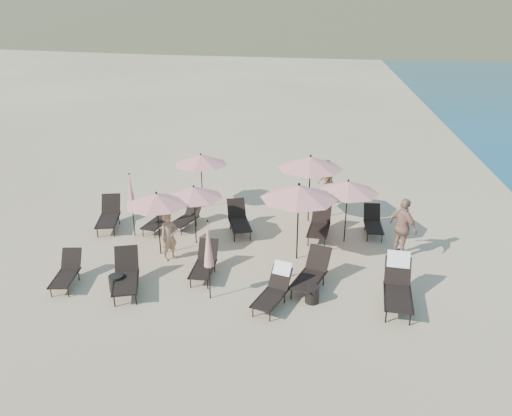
# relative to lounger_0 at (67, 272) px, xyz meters

# --- Properties ---
(ground) EXTENTS (800.00, 800.00, 0.00)m
(ground) POSITION_rel_lounger_0_xyz_m (4.99, 0.33, -0.40)
(ground) COLOR #D6BA8C
(ground) RESTS_ON ground
(lounger_0) EXTENTS (0.79, 1.54, 0.85)m
(lounger_0) POSITION_rel_lounger_0_xyz_m (0.00, 0.00, 0.00)
(lounger_0) COLOR black
(lounger_0) RESTS_ON ground
(lounger_1) EXTENTS (1.19, 1.87, 1.01)m
(lounger_1) POSITION_rel_lounger_0_xyz_m (1.77, -0.05, 0.07)
(lounger_1) COLOR black
(lounger_1) RESTS_ON ground
(lounger_2) EXTENTS (0.61, 1.56, 0.89)m
(lounger_2) POSITION_rel_lounger_0_xyz_m (3.71, 1.04, 0.02)
(lounger_2) COLOR black
(lounger_2) RESTS_ON ground
(lounger_3) EXTENTS (1.00, 1.65, 0.97)m
(lounger_3) POSITION_rel_lounger_0_xyz_m (5.88, -0.17, 0.07)
(lounger_3) COLOR black
(lounger_3) RESTS_ON ground
(lounger_4) EXTENTS (1.15, 1.83, 0.99)m
(lounger_4) POSITION_rel_lounger_0_xyz_m (6.81, 0.80, 0.07)
(lounger_4) COLOR black
(lounger_4) RESTS_ON ground
(lounger_5) EXTENTS (0.83, 1.95, 1.18)m
(lounger_5) POSITION_rel_lounger_0_xyz_m (9.07, 0.32, 0.17)
(lounger_5) COLOR black
(lounger_5) RESTS_ON ground
(lounger_6) EXTENTS (1.09, 1.88, 1.02)m
(lounger_6) POSITION_rel_lounger_0_xyz_m (-0.48, 3.97, 0.08)
(lounger_6) COLOR black
(lounger_6) RESTS_ON ground
(lounger_7) EXTENTS (0.82, 1.55, 0.85)m
(lounger_7) POSITION_rel_lounger_0_xyz_m (1.32, 4.03, 0.00)
(lounger_7) COLOR black
(lounger_7) RESTS_ON ground
(lounger_8) EXTENTS (1.02, 1.60, 0.86)m
(lounger_8) POSITION_rel_lounger_0_xyz_m (2.24, 4.40, 0.01)
(lounger_8) COLOR black
(lounger_8) RESTS_ON ground
(lounger_9) EXTENTS (1.16, 1.83, 0.98)m
(lounger_9) POSITION_rel_lounger_0_xyz_m (4.14, 4.28, 0.06)
(lounger_9) COLOR black
(lounger_9) RESTS_ON ground
(lounger_10) EXTENTS (0.81, 1.78, 1.00)m
(lounger_10) POSITION_rel_lounger_0_xyz_m (6.95, 4.23, 0.07)
(lounger_10) COLOR black
(lounger_10) RESTS_ON ground
(lounger_11) EXTENTS (0.63, 1.54, 0.87)m
(lounger_11) POSITION_rel_lounger_0_xyz_m (8.77, 4.80, 0.01)
(lounger_11) COLOR black
(lounger_11) RESTS_ON ground
(umbrella_open_0) EXTENTS (1.95, 1.95, 2.10)m
(umbrella_open_0) POSITION_rel_lounger_0_xyz_m (1.98, 2.22, 1.46)
(umbrella_open_0) COLOR black
(umbrella_open_0) RESTS_ON ground
(umbrella_open_1) EXTENTS (1.89, 1.89, 2.04)m
(umbrella_open_1) POSITION_rel_lounger_0_xyz_m (2.90, 3.15, 1.41)
(umbrella_open_1) COLOR black
(umbrella_open_1) RESTS_ON ground
(umbrella_open_2) EXTENTS (2.32, 2.32, 2.50)m
(umbrella_open_2) POSITION_rel_lounger_0_xyz_m (6.29, 2.51, 1.81)
(umbrella_open_2) COLOR black
(umbrella_open_2) RESTS_ON ground
(umbrella_open_3) EXTENTS (2.04, 2.04, 2.20)m
(umbrella_open_3) POSITION_rel_lounger_0_xyz_m (2.32, 6.38, 1.55)
(umbrella_open_3) COLOR black
(umbrella_open_3) RESTS_ON ground
(umbrella_open_4) EXTENTS (2.34, 2.34, 2.52)m
(umbrella_open_4) POSITION_rel_lounger_0_xyz_m (6.50, 5.61, 1.83)
(umbrella_open_4) COLOR black
(umbrella_open_4) RESTS_ON ground
(umbrella_open_5) EXTENTS (2.04, 2.04, 2.19)m
(umbrella_open_5) POSITION_rel_lounger_0_xyz_m (7.79, 3.98, 1.54)
(umbrella_open_5) COLOR black
(umbrella_open_5) RESTS_ON ground
(umbrella_closed_0) EXTENTS (0.27, 0.27, 2.29)m
(umbrella_closed_0) POSITION_rel_lounger_0_xyz_m (4.15, -0.15, 1.20)
(umbrella_closed_0) COLOR black
(umbrella_closed_0) RESTS_ON ground
(umbrella_closed_1) EXTENTS (0.27, 0.27, 2.27)m
(umbrella_closed_1) POSITION_rel_lounger_0_xyz_m (0.66, 3.40, 1.18)
(umbrella_closed_1) COLOR black
(umbrella_closed_1) RESTS_ON ground
(side_table_0) EXTENTS (0.41, 0.41, 0.47)m
(side_table_0) POSITION_rel_lounger_0_xyz_m (1.51, -0.14, -0.16)
(side_table_0) COLOR black
(side_table_0) RESTS_ON ground
(side_table_1) EXTENTS (0.38, 0.38, 0.46)m
(side_table_1) POSITION_rel_lounger_0_xyz_m (6.87, 0.05, -0.17)
(side_table_1) COLOR black
(side_table_1) RESTS_ON ground
(beachgoer_a) EXTENTS (0.65, 0.66, 1.54)m
(beachgoer_a) POSITION_rel_lounger_0_xyz_m (2.39, 1.90, 0.37)
(beachgoer_a) COLOR #AA7C5C
(beachgoer_a) RESTS_ON ground
(beachgoer_b) EXTENTS (0.70, 0.88, 1.78)m
(beachgoer_b) POSITION_rel_lounger_0_xyz_m (7.07, 7.51, 0.49)
(beachgoer_b) COLOR #9B7350
(beachgoer_b) RESTS_ON ground
(beachgoer_c) EXTENTS (1.05, 1.16, 1.90)m
(beachgoer_c) POSITION_rel_lounger_0_xyz_m (9.53, 3.21, 0.55)
(beachgoer_c) COLOR #A7755F
(beachgoer_c) RESTS_ON ground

